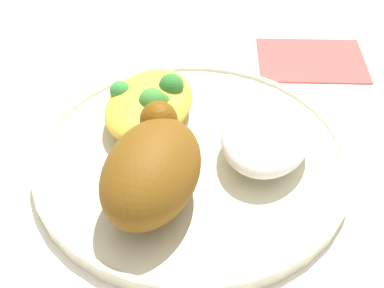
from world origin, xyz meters
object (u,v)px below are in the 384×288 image
Objects in this scene: plate at (192,158)px; mac_cheese_with_broccoli at (150,102)px; roasted_chicken at (152,169)px; rice_pile at (267,135)px; napkin at (312,59)px.

mac_cheese_with_broccoli is at bearing 55.68° from plate.
plate is 2.40× the size of roasted_chicken.
rice_pile reaches higher than napkin.
napkin is (0.28, -0.10, -0.05)m from roasted_chicken.
roasted_chicken is 0.30m from napkin.
napkin is at bearing -19.13° from roasted_chicken.
plate is 0.07m from mac_cheese_with_broccoli.
mac_cheese_with_broccoli reaches higher than plate.
roasted_chicken is at bearing 167.95° from plate.
plate is at bearing 158.85° from napkin.
rice_pile is at bearing 174.45° from napkin.
rice_pile is 0.94× the size of mac_cheese_with_broccoli.
mac_cheese_with_broccoli is (0.04, 0.06, 0.02)m from plate.
mac_cheese_with_broccoli is at bearing 22.56° from roasted_chicken.
plate is 2.70× the size of rice_pile.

